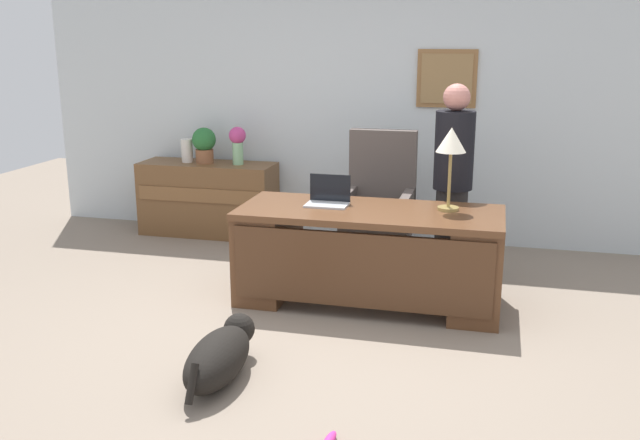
% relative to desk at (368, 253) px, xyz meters
% --- Properties ---
extents(ground_plane, '(12.00, 12.00, 0.00)m').
position_rel_desk_xyz_m(ground_plane, '(-0.28, -0.71, -0.41)').
color(ground_plane, gray).
extents(back_wall, '(7.00, 0.16, 2.70)m').
position_rel_desk_xyz_m(back_wall, '(-0.28, 1.89, 0.94)').
color(back_wall, silver).
rests_on(back_wall, ground_plane).
extents(desk, '(1.97, 0.82, 0.74)m').
position_rel_desk_xyz_m(desk, '(0.00, 0.00, 0.00)').
color(desk, brown).
rests_on(desk, ground_plane).
extents(credenza, '(1.39, 0.50, 0.75)m').
position_rel_desk_xyz_m(credenza, '(-1.96, 1.54, -0.03)').
color(credenza, brown).
rests_on(credenza, ground_plane).
extents(armchair, '(0.60, 0.59, 1.19)m').
position_rel_desk_xyz_m(armchair, '(-0.09, 1.01, 0.11)').
color(armchair, '#564C47').
rests_on(armchair, ground_plane).
extents(person_standing, '(0.32, 0.32, 1.63)m').
position_rel_desk_xyz_m(person_standing, '(0.56, 0.72, 0.43)').
color(person_standing, '#262323').
rests_on(person_standing, ground_plane).
extents(dog_lying, '(0.30, 0.89, 0.30)m').
position_rel_desk_xyz_m(dog_lying, '(-0.63, -1.44, -0.25)').
color(dog_lying, black).
rests_on(dog_lying, ground_plane).
extents(laptop, '(0.32, 0.22, 0.22)m').
position_rel_desk_xyz_m(laptop, '(-0.34, 0.11, 0.39)').
color(laptop, '#B2B5BA').
rests_on(laptop, desk).
extents(desk_lamp, '(0.22, 0.22, 0.62)m').
position_rel_desk_xyz_m(desk_lamp, '(0.57, 0.15, 0.82)').
color(desk_lamp, '#9E8447').
rests_on(desk_lamp, desk).
extents(vase_with_flowers, '(0.17, 0.17, 0.38)m').
position_rel_desk_xyz_m(vase_with_flowers, '(-1.62, 1.54, 0.57)').
color(vase_with_flowers, '#8AC28F').
rests_on(vase_with_flowers, credenza).
extents(vase_empty, '(0.12, 0.12, 0.24)m').
position_rel_desk_xyz_m(vase_empty, '(-2.17, 1.54, 0.46)').
color(vase_empty, silver).
rests_on(vase_empty, credenza).
extents(potted_plant, '(0.24, 0.24, 0.36)m').
position_rel_desk_xyz_m(potted_plant, '(-1.98, 1.54, 0.54)').
color(potted_plant, brown).
rests_on(potted_plant, credenza).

